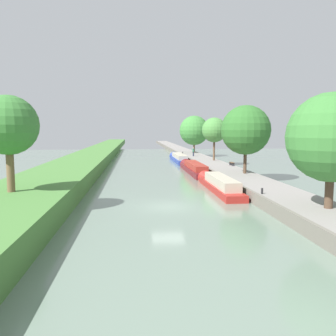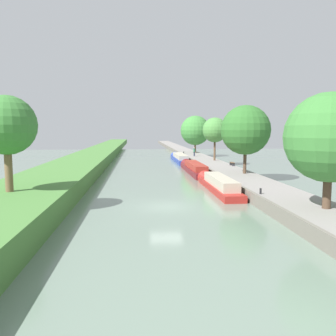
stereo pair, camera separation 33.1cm
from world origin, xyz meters
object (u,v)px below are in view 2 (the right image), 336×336
at_px(narrowboat_maroon, 194,168).
at_px(narrowboat_blue, 179,158).
at_px(narrowboat_red, 218,184).
at_px(mooring_bollard_far, 184,153).
at_px(person_walking, 194,152).
at_px(mooring_bollard_near, 261,191).
at_px(park_bench, 232,163).

relative_size(narrowboat_maroon, narrowboat_blue, 0.96).
relative_size(narrowboat_red, mooring_bollard_far, 29.04).
relative_size(narrowboat_blue, person_walking, 9.65).
height_order(narrowboat_maroon, person_walking, person_walking).
distance_m(narrowboat_red, narrowboat_blue, 31.43).
distance_m(mooring_bollard_near, mooring_bollard_far, 45.99).
distance_m(narrowboat_blue, mooring_bollard_near, 38.76).
bearing_deg(mooring_bollard_near, park_bench, 80.47).
xyz_separation_m(narrowboat_maroon, person_walking, (2.90, 17.55, 1.20)).
distance_m(person_walking, mooring_bollard_far, 7.00).
xyz_separation_m(narrowboat_red, mooring_bollard_near, (1.71, -7.29, 0.55)).
distance_m(narrowboat_maroon, mooring_bollard_far, 24.50).
bearing_deg(park_bench, mooring_bollard_near, -99.53).
xyz_separation_m(narrowboat_red, mooring_bollard_far, (1.71, 38.70, 0.55)).
relative_size(narrowboat_blue, park_bench, 10.68).
xyz_separation_m(narrowboat_maroon, mooring_bollard_near, (1.79, -21.55, 0.55)).
height_order(person_walking, park_bench, person_walking).
distance_m(narrowboat_blue, mooring_bollard_far, 7.50).
height_order(narrowboat_blue, park_bench, narrowboat_blue).
bearing_deg(narrowboat_maroon, person_walking, 80.63).
relative_size(mooring_bollard_near, mooring_bollard_far, 1.00).
bearing_deg(park_bench, person_walking, 97.91).
height_order(narrowboat_blue, mooring_bollard_far, narrowboat_blue).
distance_m(narrowboat_maroon, person_walking, 17.83).
height_order(narrowboat_red, narrowboat_maroon, narrowboat_red).
bearing_deg(narrowboat_blue, mooring_bollard_near, -87.38).
bearing_deg(person_walking, narrowboat_maroon, -99.37).
bearing_deg(narrowboat_maroon, mooring_bollard_far, 85.81).
bearing_deg(park_bench, narrowboat_red, -110.67).
xyz_separation_m(mooring_bollard_near, park_bench, (3.58, 21.31, 0.12)).
relative_size(narrowboat_maroon, park_bench, 10.24).
bearing_deg(mooring_bollard_far, mooring_bollard_near, -90.00).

